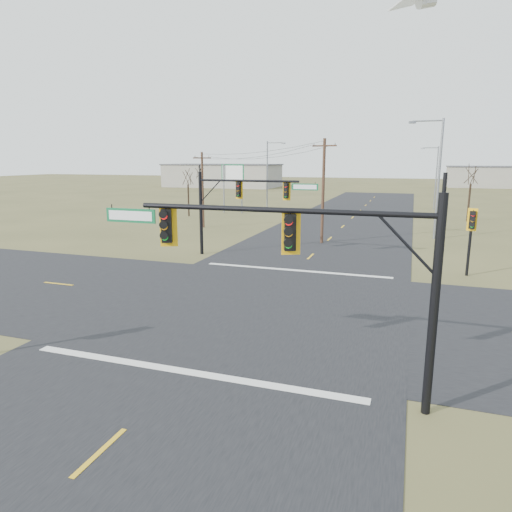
{
  "coord_description": "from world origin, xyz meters",
  "views": [
    {
      "loc": [
        6.75,
        -20.06,
        6.97
      ],
      "look_at": [
        -0.45,
        1.0,
        2.24
      ],
      "focal_mm": 32.0,
      "sensor_mm": 36.0,
      "label": 1
    }
  ],
  "objects": [
    {
      "name": "ground",
      "position": [
        0.0,
        0.0,
        0.0
      ],
      "size": [
        320.0,
        320.0,
        0.0
      ],
      "primitive_type": "plane",
      "color": "brown",
      "rests_on": "ground"
    },
    {
      "name": "road_ew",
      "position": [
        0.0,
        0.0,
        0.01
      ],
      "size": [
        160.0,
        14.0,
        0.02
      ],
      "primitive_type": "cube",
      "color": "black",
      "rests_on": "ground"
    },
    {
      "name": "road_ns",
      "position": [
        0.0,
        0.0,
        0.01
      ],
      "size": [
        14.0,
        160.0,
        0.02
      ],
      "primitive_type": "cube",
      "color": "black",
      "rests_on": "ground"
    },
    {
      "name": "stop_bar_near",
      "position": [
        0.0,
        -7.5,
        0.03
      ],
      "size": [
        12.0,
        0.4,
        0.01
      ],
      "primitive_type": "cube",
      "color": "silver",
      "rests_on": "road_ns"
    },
    {
      "name": "stop_bar_far",
      "position": [
        0.0,
        7.5,
        0.03
      ],
      "size": [
        12.0,
        0.4,
        0.01
      ],
      "primitive_type": "cube",
      "color": "silver",
      "rests_on": "road_ns"
    },
    {
      "name": "mast_arm_near",
      "position": [
        3.44,
        -7.53,
        4.49
      ],
      "size": [
        10.32,
        0.59,
        6.14
      ],
      "rotation": [
        0.0,
        0.0,
        0.4
      ],
      "color": "black",
      "rests_on": "ground"
    },
    {
      "name": "mast_arm_far",
      "position": [
        -4.69,
        10.39,
        4.42
      ],
      "size": [
        8.82,
        0.44,
        6.09
      ],
      "rotation": [
        0.0,
        0.0,
        -0.06
      ],
      "color": "black",
      "rests_on": "ground"
    },
    {
      "name": "pedestal_signal_ne",
      "position": [
        10.21,
        9.54,
        3.06
      ],
      "size": [
        0.64,
        0.55,
        4.15
      ],
      "rotation": [
        0.0,
        0.0,
        -0.26
      ],
      "color": "black",
      "rests_on": "ground"
    },
    {
      "name": "utility_pole_near",
      "position": [
        -0.31,
        17.81,
        4.52
      ],
      "size": [
        2.08,
        0.61,
        8.64
      ],
      "rotation": [
        0.0,
        0.0,
        -0.23
      ],
      "color": "#4D3321",
      "rests_on": "ground"
    },
    {
      "name": "utility_pole_far",
      "position": [
        -13.71,
        22.82,
        4.06
      ],
      "size": [
        1.88,
        0.35,
        7.69
      ],
      "rotation": [
        0.0,
        0.0,
        0.12
      ],
      "color": "#4D3321",
      "rests_on": "ground"
    },
    {
      "name": "highway_sign",
      "position": [
        -15.63,
        35.96,
        4.46
      ],
      "size": [
        3.34,
        0.65,
        6.33
      ],
      "rotation": [
        0.0,
        0.0,
        -0.17
      ],
      "color": "gray",
      "rests_on": "ground"
    },
    {
      "name": "streetlight_a",
      "position": [
        8.58,
        23.13,
        5.84
      ],
      "size": [
        2.91,
        0.46,
        10.4
      ],
      "rotation": [
        0.0,
        0.0,
        0.39
      ],
      "color": "gray",
      "rests_on": "ground"
    },
    {
      "name": "streetlight_b",
      "position": [
        9.52,
        49.36,
        4.9
      ],
      "size": [
        2.45,
        0.39,
        8.73
      ],
      "rotation": [
        0.0,
        0.0,
        -0.39
      ],
      "color": "gray",
      "rests_on": "ground"
    },
    {
      "name": "streetlight_c",
      "position": [
        -11.98,
        40.0,
        5.24
      ],
      "size": [
        2.62,
        0.42,
        9.34
      ],
      "rotation": [
        0.0,
        0.0,
        -0.41
      ],
      "color": "gray",
      "rests_on": "ground"
    },
    {
      "name": "bare_tree_a",
      "position": [
        -19.54,
        30.91,
        4.89
      ],
      "size": [
        3.32,
        3.32,
        6.18
      ],
      "rotation": [
        0.0,
        0.0,
        -0.4
      ],
      "color": "black",
      "rests_on": "ground"
    },
    {
      "name": "bare_tree_b",
      "position": [
        -24.46,
        44.38,
        5.08
      ],
      "size": [
        2.88,
        2.88,
        6.35
      ],
      "rotation": [
        0.0,
        0.0,
        0.17
      ],
      "color": "black",
      "rests_on": "ground"
    },
    {
      "name": "bare_tree_c",
      "position": [
        12.87,
        36.96,
        5.35
      ],
      "size": [
        2.94,
        2.94,
        6.82
      ],
      "rotation": [
        0.0,
        0.0,
        -0.02
      ],
      "color": "black",
      "rests_on": "ground"
    },
    {
      "name": "warehouse_left",
      "position": [
        -40.0,
        90.0,
        2.75
      ],
      "size": [
        28.0,
        14.0,
        5.5
      ],
      "primitive_type": "cube",
      "color": "gray",
      "rests_on": "ground"
    },
    {
      "name": "warehouse_mid",
      "position": [
        25.0,
        110.0,
        2.5
      ],
      "size": [
        20.0,
        12.0,
        5.0
      ],
      "primitive_type": "cube",
      "color": "gray",
      "rests_on": "ground"
    }
  ]
}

